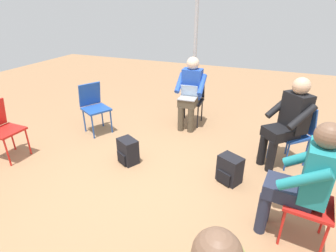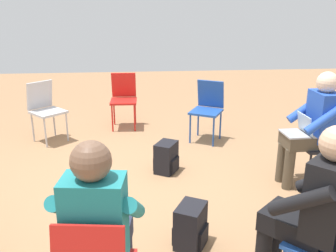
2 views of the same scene
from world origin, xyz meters
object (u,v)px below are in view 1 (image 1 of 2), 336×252
object	(u,v)px
chair_west	(320,201)
chair_east	(1,126)
chair_south	(193,97)
person_in_teal	(304,177)
person_with_laptop	(191,89)
backpack_near_laptop_user	(230,171)
backpack_by_empty_chair	(128,152)
chair_southwest	(295,130)
person_in_black	(289,119)
chair_southeast	(94,105)

from	to	relation	value
chair_west	chair_east	bearing A→B (deg)	96.60
chair_south	chair_east	xyz separation A→B (m)	(2.15, 2.21, 0.00)
chair_east	person_in_teal	size ratio (longest dim) A/B	0.69
chair_south	person_with_laptop	bearing A→B (deg)	90.00
backpack_near_laptop_user	backpack_by_empty_chair	distance (m)	1.42
chair_south	backpack_by_empty_chair	size ratio (longest dim) A/B	2.36
chair_southwest	backpack_by_empty_chair	distance (m)	2.34
chair_west	backpack_by_empty_chair	bearing A→B (deg)	83.11
chair_east	backpack_by_empty_chair	size ratio (longest dim) A/B	2.36
person_in_black	person_with_laptop	bearing A→B (deg)	22.21
chair_south	backpack_by_empty_chair	xyz separation A→B (m)	(0.42, 1.69, -0.34)
backpack_by_empty_chair	chair_east	bearing A→B (deg)	16.92
chair_southeast	person_with_laptop	world-z (taller)	person_with_laptop
chair_east	person_with_laptop	world-z (taller)	person_with_laptop
chair_south	person_in_teal	world-z (taller)	person_in_teal
backpack_near_laptop_user	backpack_by_empty_chair	bearing A→B (deg)	3.33
chair_southwest	chair_southeast	size ratio (longest dim) A/B	1.00
chair_west	person_with_laptop	distance (m)	2.80
person_in_black	chair_southeast	bearing A→B (deg)	49.16
person_in_teal	person_in_black	bearing A→B (deg)	11.75
backpack_near_laptop_user	chair_east	bearing A→B (deg)	10.95
chair_southwest	chair_south	distance (m)	1.89
chair_south	backpack_near_laptop_user	world-z (taller)	chair_south
chair_east	backpack_near_laptop_user	bearing A→B (deg)	102.75
chair_south	chair_southeast	bearing A→B (deg)	32.26
person_in_black	backpack_by_empty_chair	size ratio (longest dim) A/B	3.44
chair_west	backpack_near_laptop_user	xyz separation A→B (m)	(0.87, -0.66, -0.34)
chair_west	backpack_near_laptop_user	bearing A→B (deg)	60.02
chair_east	backpack_by_empty_chair	bearing A→B (deg)	108.72
chair_southwest	backpack_by_empty_chair	xyz separation A→B (m)	(2.14, 0.88, -0.34)
chair_south	person_in_black	bearing A→B (deg)	147.58
chair_east	backpack_near_laptop_user	distance (m)	3.22
chair_west	person_in_black	world-z (taller)	person_in_black
chair_southeast	chair_south	size ratio (longest dim) A/B	1.00
chair_southwest	chair_east	size ratio (longest dim) A/B	1.00
chair_east	backpack_near_laptop_user	world-z (taller)	chair_east
chair_south	chair_west	world-z (taller)	same
chair_south	person_in_teal	size ratio (longest dim) A/B	0.69
chair_southeast	chair_west	xyz separation A→B (m)	(-3.31, 1.26, 0.00)
chair_west	backpack_by_empty_chair	world-z (taller)	chair_west
chair_southeast	chair_south	xyz separation A→B (m)	(-1.45, -1.01, 0.00)
backpack_near_laptop_user	backpack_by_empty_chair	size ratio (longest dim) A/B	1.00
backpack_near_laptop_user	person_in_teal	bearing A→B (deg)	137.59
chair_south	person_with_laptop	world-z (taller)	person_with_laptop
chair_west	person_with_laptop	world-z (taller)	person_with_laptop
person_in_black	backpack_near_laptop_user	xyz separation A→B (m)	(0.60, 0.69, -0.54)
chair_southeast	backpack_by_empty_chair	distance (m)	1.28
chair_southeast	chair_east	bearing A→B (deg)	-1.55
chair_west	person_with_laptop	bearing A→B (deg)	48.84
chair_southwest	person_in_black	world-z (taller)	person_in_black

